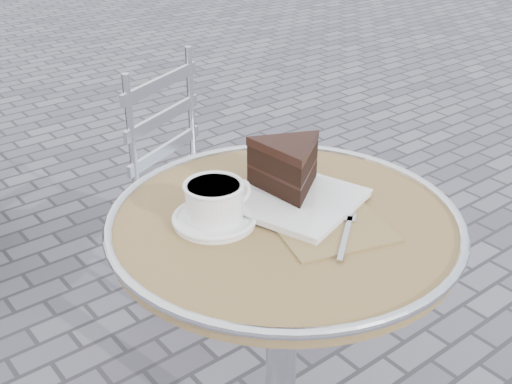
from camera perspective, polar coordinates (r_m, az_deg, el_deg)
cafe_table at (r=1.38m, az=2.40°, el=-8.18°), size 0.72×0.72×0.74m
cappuccino_set at (r=1.26m, az=-3.64°, el=-1.18°), size 0.18×0.16×0.08m
cake_plate_set at (r=1.33m, az=3.15°, el=1.62°), size 0.29×0.38×0.13m
bistro_chair at (r=2.05m, az=-6.44°, el=2.89°), size 0.49×0.49×0.83m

